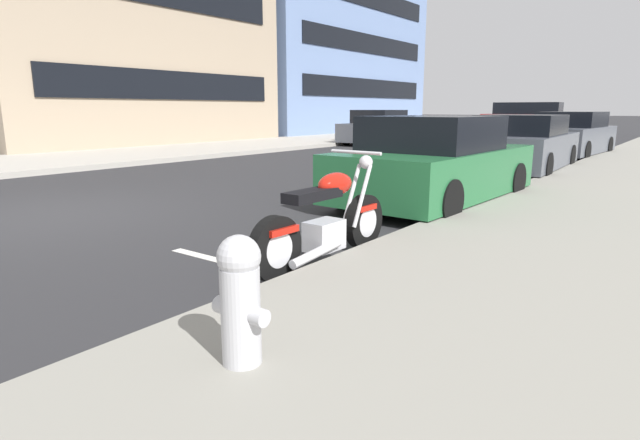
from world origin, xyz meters
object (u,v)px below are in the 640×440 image
parked_car_mid_block (570,135)px  fire_hydrant (240,297)px  crossing_truck (527,117)px  car_opposite_curb (379,128)px  parked_motorcycle (326,222)px  parked_car_behind_motorcycle (435,164)px  parked_car_near_corner (522,145)px

parked_car_mid_block → fire_hydrant: 16.51m
crossing_truck → car_opposite_curb: crossing_truck is taller
parked_motorcycle → parked_car_mid_block: 14.25m
parked_car_behind_motorcycle → car_opposite_curb: bearing=36.0°
car_opposite_curb → fire_hydrant: size_ratio=5.92×
parked_motorcycle → fire_hydrant: 2.42m
parked_car_behind_motorcycle → car_opposite_curb: 14.50m
crossing_truck → car_opposite_curb: 14.43m
parked_car_behind_motorcycle → fire_hydrant: 6.11m
parked_car_mid_block → fire_hydrant: (-16.42, -1.66, -0.16)m
fire_hydrant → parked_car_behind_motorcycle: bearing=14.9°
fire_hydrant → parked_car_mid_block: bearing=5.8°
parked_motorcycle → car_opposite_curb: size_ratio=0.47×
parked_car_mid_block → parked_car_behind_motorcycle: bearing=-176.2°
parked_car_behind_motorcycle → parked_car_near_corner: size_ratio=0.94×
parked_car_near_corner → crossing_truck: 21.68m
parked_car_mid_block → crossing_truck: bearing=23.2°
parked_car_near_corner → crossing_truck: crossing_truck is taller
fire_hydrant → crossing_truck: bearing=12.8°
parked_car_behind_motorcycle → parked_car_near_corner: parked_car_behind_motorcycle is taller
parked_car_mid_block → fire_hydrant: bearing=-170.9°
crossing_truck → car_opposite_curb: size_ratio=1.25×
parked_car_behind_motorcycle → fire_hydrant: (-5.91, -1.57, -0.13)m
parked_car_behind_motorcycle → parked_motorcycle: bearing=-169.7°
parked_car_behind_motorcycle → parked_car_mid_block: parked_car_mid_block is taller
car_opposite_curb → fire_hydrant: (-17.93, -9.68, -0.17)m
parked_car_mid_block → car_opposite_curb: 8.16m
parked_motorcycle → parked_car_mid_block: bearing=3.7°
parked_motorcycle → crossing_truck: crossing_truck is taller
car_opposite_curb → fire_hydrant: bearing=26.0°
parked_car_behind_motorcycle → crossing_truck: size_ratio=0.75×
car_opposite_curb → parked_car_near_corner: bearing=47.7°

